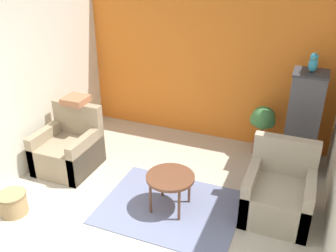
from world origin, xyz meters
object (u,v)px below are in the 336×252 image
(armchair_left, at_px, (69,150))
(wicker_basket, at_px, (13,203))
(coffee_table, at_px, (170,179))
(potted_plant, at_px, (262,123))
(birdcage, at_px, (303,123))
(parrot, at_px, (313,63))
(armchair_right, at_px, (278,194))

(armchair_left, xyz_separation_m, wicker_basket, (-0.03, -1.20, -0.15))
(coffee_table, relative_size, potted_plant, 0.74)
(birdcage, xyz_separation_m, parrot, (0.00, 0.00, 0.91))
(armchair_right, distance_m, wicker_basket, 3.39)
(birdcage, relative_size, parrot, 5.54)
(armchair_left, distance_m, wicker_basket, 1.21)
(armchair_right, relative_size, wicker_basket, 2.64)
(armchair_right, bearing_deg, armchair_left, -179.21)
(parrot, bearing_deg, potted_plant, 163.09)
(coffee_table, height_order, birdcage, birdcage)
(coffee_table, distance_m, potted_plant, 2.06)
(birdcage, distance_m, wicker_basket, 4.19)
(parrot, bearing_deg, birdcage, -90.00)
(parrot, relative_size, potted_plant, 0.33)
(parrot, distance_m, wicker_basket, 4.42)
(armchair_left, xyz_separation_m, birdcage, (3.26, 1.34, 0.45))
(wicker_basket, bearing_deg, birdcage, 37.63)
(wicker_basket, bearing_deg, parrot, 37.65)
(armchair_right, xyz_separation_m, potted_plant, (-0.46, 1.48, 0.25))
(armchair_right, distance_m, parrot, 1.88)
(potted_plant, distance_m, wicker_basket, 3.85)
(coffee_table, relative_size, armchair_left, 0.65)
(parrot, xyz_separation_m, wicker_basket, (-3.29, -2.54, -1.51))
(parrot, height_order, potted_plant, parrot)
(birdcage, bearing_deg, parrot, 90.00)
(coffee_table, height_order, parrot, parrot)
(coffee_table, relative_size, wicker_basket, 1.72)
(birdcage, relative_size, potted_plant, 1.83)
(parrot, relative_size, wicker_basket, 0.76)
(coffee_table, height_order, armchair_right, armchair_right)
(armchair_right, bearing_deg, wicker_basket, -158.50)
(armchair_left, distance_m, armchair_right, 3.12)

